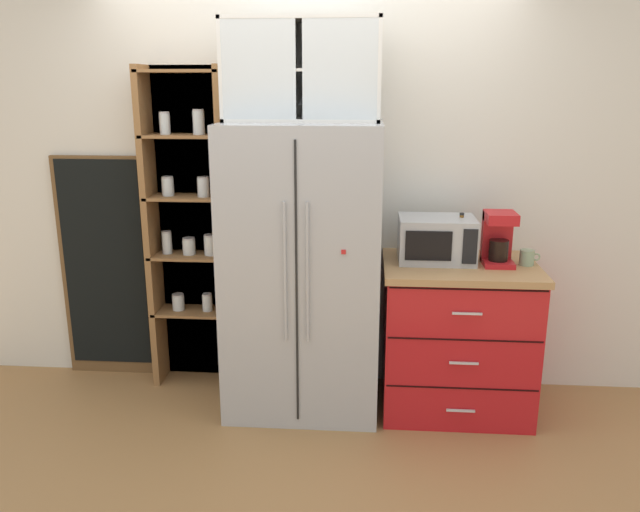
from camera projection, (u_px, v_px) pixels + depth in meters
ground_plane at (304, 401)px, 3.95m from camera, size 10.81×10.81×0.00m
wall_back_cream at (309, 189)px, 3.99m from camera, size 5.10×0.10×2.55m
refrigerator at (303, 270)px, 3.73m from camera, size 0.90×0.71×1.72m
pantry_shelf_column at (191, 226)px, 4.01m from camera, size 0.56×0.26×2.03m
counter_cabinet at (456, 336)px, 3.78m from camera, size 0.89×0.68×0.91m
microwave at (436, 239)px, 3.68m from camera, size 0.44×0.33×0.26m
coffee_maker at (498, 238)px, 3.61m from camera, size 0.17×0.20×0.31m
mug_red at (461, 254)px, 3.67m from camera, size 0.12×0.09×0.10m
mug_sage at (527, 258)px, 3.62m from camera, size 0.12×0.08×0.09m
bottle_amber at (460, 240)px, 3.69m from camera, size 0.06×0.06×0.29m
upper_cabinet at (303, 71)px, 3.47m from camera, size 0.86×0.32×0.55m
chalkboard_menu at (106, 268)px, 4.16m from camera, size 0.60×0.04×1.48m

